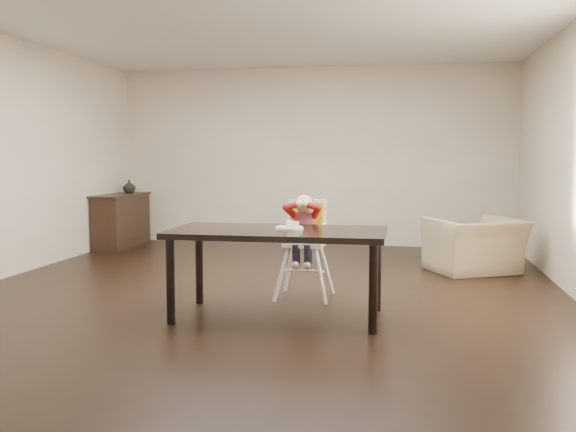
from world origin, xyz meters
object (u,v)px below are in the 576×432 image
at_px(high_chair, 305,225).
at_px(sideboard, 121,220).
at_px(dining_table, 278,239).
at_px(armchair, 475,236).

xyz_separation_m(high_chair, sideboard, (-3.23, 2.87, -0.30)).
xyz_separation_m(dining_table, armchair, (1.85, 2.44, -0.24)).
bearing_deg(dining_table, high_chair, 82.57).
relative_size(dining_table, armchair, 1.84).
distance_m(dining_table, high_chair, 0.81).
distance_m(high_chair, sideboard, 4.34).
bearing_deg(dining_table, armchair, 52.80).
distance_m(armchair, sideboard, 5.13).
bearing_deg(armchair, sideboard, -40.65).
bearing_deg(high_chair, armchair, 44.60).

